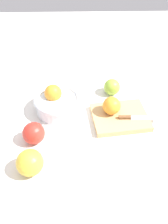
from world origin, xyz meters
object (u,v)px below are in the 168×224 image
object	(u,v)px
knife	(133,117)
apple_back_right	(112,87)
orange_on_board	(112,106)
bowl	(57,102)
apple_front_left_2	(30,163)
cutting_board	(120,117)
apple_front_left	(34,133)

from	to	relation	value
knife	apple_back_right	xyz separation A→B (m)	(-0.06, 0.18, 0.01)
orange_on_board	apple_back_right	bearing A→B (deg)	82.22
bowl	orange_on_board	xyz separation A→B (m)	(0.21, -0.04, 0.02)
apple_front_left_2	apple_back_right	bearing A→B (deg)	52.86
cutting_board	bowl	bearing A→B (deg)	165.86
knife	apple_front_left_2	size ratio (longest dim) A/B	1.86
knife	bowl	bearing A→B (deg)	164.55
cutting_board	apple_back_right	distance (m)	0.16
cutting_board	apple_front_left	size ratio (longest dim) A/B	2.70
apple_front_left	apple_back_right	world-z (taller)	apple_front_left
cutting_board	apple_front_left_2	bearing A→B (deg)	-143.85
bowl	apple_front_left	xyz separation A→B (m)	(-0.07, -0.16, -0.00)
bowl	apple_front_left_2	xyz separation A→B (m)	(-0.07, -0.28, 0.00)
orange_on_board	apple_front_left_2	distance (m)	0.36
knife	apple_back_right	size ratio (longest dim) A/B	2.24
orange_on_board	apple_front_left	xyz separation A→B (m)	(-0.28, -0.12, -0.02)
bowl	apple_back_right	size ratio (longest dim) A/B	2.65
apple_front_left_2	apple_back_right	distance (m)	0.48
knife	apple_front_left_2	world-z (taller)	apple_front_left_2
knife	apple_front_left_2	distance (m)	0.41
bowl	orange_on_board	distance (m)	0.21
apple_back_right	apple_front_left	bearing A→B (deg)	-138.58
knife	apple_back_right	bearing A→B (deg)	108.39
orange_on_board	knife	xyz separation A→B (m)	(0.08, -0.03, -0.03)
orange_on_board	apple_back_right	size ratio (longest dim) A/B	0.98
orange_on_board	cutting_board	bearing A→B (deg)	-24.64
orange_on_board	apple_back_right	xyz separation A→B (m)	(0.02, 0.15, -0.02)
knife	apple_back_right	distance (m)	0.19
bowl	apple_front_left_2	size ratio (longest dim) A/B	2.20
knife	apple_back_right	world-z (taller)	apple_back_right
knife	apple_front_left	distance (m)	0.37
apple_front_left	apple_front_left_2	world-z (taller)	apple_front_left_2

